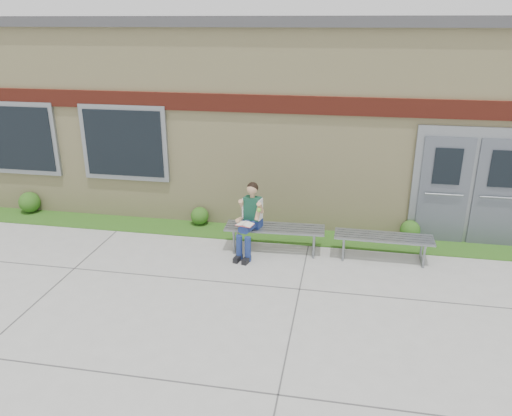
# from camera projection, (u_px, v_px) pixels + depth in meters

# --- Properties ---
(ground) EXTENTS (80.00, 80.00, 0.00)m
(ground) POSITION_uv_depth(u_px,v_px,m) (233.00, 299.00, 7.86)
(ground) COLOR #9E9E99
(ground) RESTS_ON ground
(grass_strip) EXTENTS (16.00, 0.80, 0.02)m
(grass_strip) POSITION_uv_depth(u_px,v_px,m) (261.00, 234.00, 10.25)
(grass_strip) COLOR #1B5115
(grass_strip) RESTS_ON ground
(school_building) EXTENTS (16.20, 6.22, 4.20)m
(school_building) POSITION_uv_depth(u_px,v_px,m) (285.00, 105.00, 12.63)
(school_building) COLOR beige
(school_building) RESTS_ON ground
(bench_left) EXTENTS (1.88, 0.60, 0.48)m
(bench_left) POSITION_uv_depth(u_px,v_px,m) (275.00, 232.00, 9.40)
(bench_left) COLOR slate
(bench_left) RESTS_ON ground
(bench_right) EXTENTS (1.77, 0.52, 0.46)m
(bench_right) POSITION_uv_depth(u_px,v_px,m) (383.00, 241.00, 9.07)
(bench_right) COLOR slate
(bench_right) RESTS_ON ground
(girl) EXTENTS (0.48, 0.83, 1.36)m
(girl) POSITION_uv_depth(u_px,v_px,m) (250.00, 218.00, 9.17)
(girl) COLOR navy
(girl) RESTS_ON ground
(shrub_west) EXTENTS (0.47, 0.47, 0.47)m
(shrub_west) POSITION_uv_depth(u_px,v_px,m) (30.00, 202.00, 11.31)
(shrub_west) COLOR #1B5115
(shrub_west) RESTS_ON grass_strip
(shrub_mid) EXTENTS (0.38, 0.38, 0.38)m
(shrub_mid) POSITION_uv_depth(u_px,v_px,m) (200.00, 216.00, 10.64)
(shrub_mid) COLOR #1B5115
(shrub_mid) RESTS_ON grass_strip
(shrub_east) EXTENTS (0.39, 0.39, 0.39)m
(shrub_east) POSITION_uv_depth(u_px,v_px,m) (410.00, 230.00, 9.90)
(shrub_east) COLOR #1B5115
(shrub_east) RESTS_ON grass_strip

